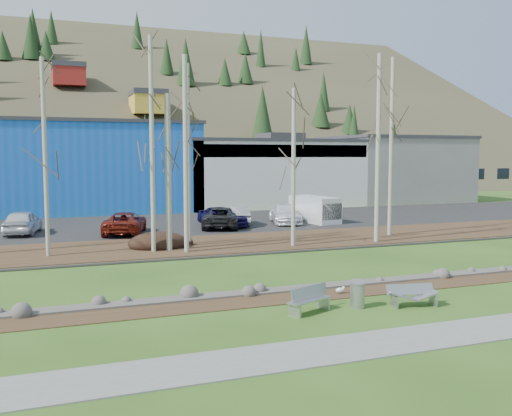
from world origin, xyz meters
name	(u,v)px	position (x,y,z in m)	size (l,w,h in m)	color
ground	(351,308)	(0.00, 0.00, 0.00)	(200.00, 200.00, 0.00)	#2A4B15
footpath	(414,339)	(0.00, -3.50, 0.02)	(80.00, 2.00, 0.04)	slate
dirt_strip	(323,294)	(0.00, 2.10, 0.01)	(80.00, 1.80, 0.03)	#382616
near_bank_rocks	(311,288)	(0.00, 3.10, 0.00)	(80.00, 0.80, 0.50)	#47423D
river	(272,269)	(0.00, 7.20, 0.00)	(80.00, 8.00, 0.90)	black
far_bank_rocks	(242,254)	(0.00, 11.30, 0.00)	(80.00, 0.80, 0.46)	#47423D
far_bank	(224,244)	(0.00, 14.50, 0.07)	(80.00, 7.00, 0.15)	#382616
parking_lot	(182,224)	(0.00, 25.00, 0.07)	(80.00, 14.00, 0.14)	black
building_blue	(84,166)	(-6.00, 39.00, 4.16)	(20.40, 12.24, 8.30)	blue
building_white	(263,172)	(12.00, 38.98, 3.41)	(18.36, 12.24, 6.80)	silver
building_grey	(393,169)	(28.00, 39.00, 3.66)	(14.28, 12.24, 7.30)	slate
hillside	(99,82)	(0.00, 84.00, 17.50)	(160.00, 72.00, 35.00)	#373021
bench_intact	(309,299)	(-1.56, 0.09, 0.43)	(1.77, 1.12, 0.85)	#9EA1A3
bench_damaged	(413,295)	(2.12, -0.49, 0.38)	(1.76, 0.86, 0.75)	#9EA1A3
litter_bin	(357,295)	(0.22, -0.01, 0.43)	(0.50, 0.50, 0.86)	#9EA1A3
seagull	(340,290)	(0.61, 1.89, 0.16)	(0.41, 0.19, 0.29)	gold
dirt_mound	(158,242)	(-3.86, 14.28, 0.47)	(3.26, 2.30, 0.64)	black
birch_1	(45,158)	(-9.54, 13.58, 5.07)	(0.21, 0.21, 9.83)	#BDB7AA
birch_2	(168,173)	(-3.45, 13.20, 4.28)	(0.31, 0.31, 8.26)	#BDB7AA
birch_3	(152,145)	(-4.32, 13.05, 5.73)	(0.23, 0.23, 11.15)	#BDB7AA
birch_4	(186,155)	(-2.71, 12.36, 5.23)	(0.25, 0.25, 10.17)	#BDB7AA
birch_5	(188,156)	(-2.09, 14.28, 5.18)	(0.21, 0.21, 10.05)	#BDB7AA
birch_6	(293,168)	(3.35, 12.20, 4.51)	(0.23, 0.23, 8.71)	#BDB7AA
birch_7	(378,149)	(8.56, 11.87, 5.57)	(0.27, 0.27, 10.84)	#BDB7AA
birch_8	(391,147)	(10.88, 14.00, 5.71)	(0.24, 0.24, 11.11)	#BDB7AA
car_0	(23,222)	(-10.97, 22.72, 0.92)	(1.83, 4.56, 1.55)	silver
car_1	(125,223)	(-4.78, 20.50, 0.85)	(2.35, 5.09, 1.42)	maroon
car_2	(222,216)	(2.17, 21.72, 0.88)	(1.75, 4.34, 1.48)	#19114B
car_3	(239,216)	(3.68, 22.39, 0.80)	(1.40, 4.03, 1.33)	#B4B4B6
car_4	(221,217)	(1.94, 21.29, 0.87)	(2.42, 5.24, 1.46)	#262629
car_5	(285,214)	(7.20, 22.18, 0.84)	(1.96, 4.83, 1.40)	white
van_white	(316,210)	(9.64, 21.88, 1.10)	(2.50, 4.64, 1.93)	white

